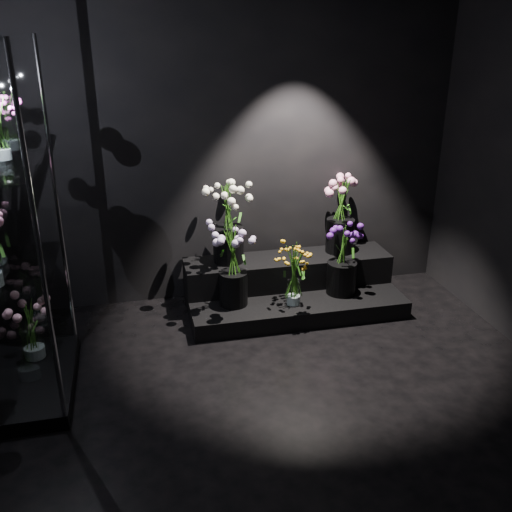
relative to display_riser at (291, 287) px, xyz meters
name	(u,v)px	position (x,y,z in m)	size (l,w,h in m)	color
floor	(291,426)	(-0.46, -1.63, -0.17)	(4.00, 4.00, 0.00)	black
wall_back	(230,143)	(-0.46, 0.37, 1.23)	(4.00, 4.00, 0.00)	black
display_riser	(291,287)	(0.00, 0.00, 0.00)	(1.85, 0.82, 0.41)	black
display_case	(1,233)	(-2.13, -0.84, 0.98)	(0.62, 1.04, 2.29)	black
bouquet_orange_bells	(294,274)	(-0.06, -0.30, 0.26)	(0.26, 0.26, 0.53)	white
bouquet_lilac	(233,260)	(-0.55, -0.19, 0.38)	(0.46, 0.46, 0.70)	black
bouquet_purple	(343,257)	(0.40, -0.18, 0.32)	(0.33, 0.33, 0.62)	black
bouquet_cream_roses	(228,219)	(-0.53, 0.14, 0.63)	(0.43, 0.43, 0.69)	black
bouquet_pink_roses	(341,212)	(0.50, 0.15, 0.62)	(0.43, 0.43, 0.67)	black
bouquet_case_base_pink	(31,328)	(-2.09, -0.60, 0.17)	(0.37, 0.37, 0.45)	white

